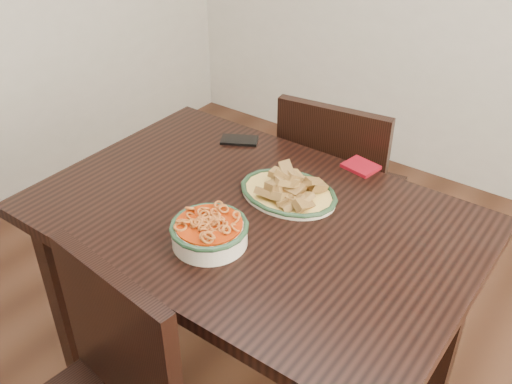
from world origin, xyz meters
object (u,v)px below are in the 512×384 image
Objects in this scene: dining_table at (252,236)px; noodle_bowl at (209,230)px; chair_far at (337,187)px; fish_plate at (289,184)px; smartphone at (239,140)px.

dining_table is 6.00× the size of noodle_bowl.
noodle_bowl reaches higher than dining_table.
chair_far is 2.88× the size of fish_plate.
fish_plate is 2.35× the size of smartphone.
dining_table is 4.21× the size of fish_plate.
noodle_bowl is (-0.01, -0.19, 0.13)m from dining_table.
chair_far is 0.47m from smartphone.
smartphone is (-0.29, 0.51, -0.04)m from noodle_bowl.
dining_table is at bearing 88.15° from noodle_bowl.
smartphone is at bearing 119.80° from noodle_bowl.
noodle_bowl is (0.03, -0.80, 0.29)m from chair_far.
fish_plate reaches higher than noodle_bowl.
chair_far is at bearing 92.25° from noodle_bowl.
chair_far reaches higher than dining_table.
fish_plate is (0.08, -0.48, 0.30)m from chair_far.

